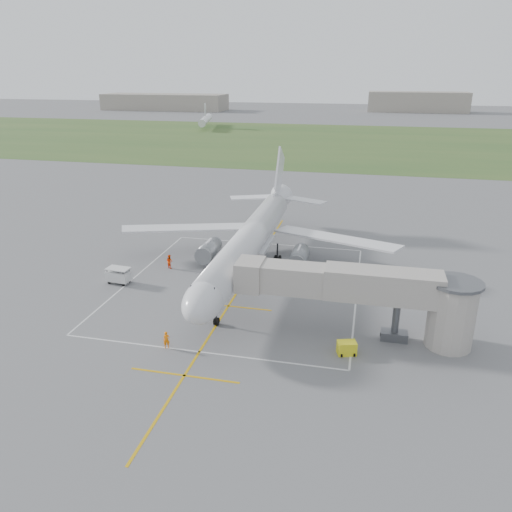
% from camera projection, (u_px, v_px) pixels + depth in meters
% --- Properties ---
extents(ground, '(700.00, 700.00, 0.00)m').
position_uv_depth(ground, '(249.00, 273.00, 65.41)').
color(ground, '#5F5F61').
rests_on(ground, ground).
extents(grass_strip, '(700.00, 120.00, 0.02)m').
position_uv_depth(grass_strip, '(332.00, 142.00, 184.04)').
color(grass_strip, '#345525').
rests_on(grass_strip, ground).
extents(apron_markings, '(28.20, 60.00, 0.01)m').
position_uv_depth(apron_markings, '(238.00, 291.00, 60.09)').
color(apron_markings, '#CD990C').
rests_on(apron_markings, ground).
extents(airliner, '(38.93, 46.75, 13.52)m').
position_uv_depth(airliner, '(250.00, 240.00, 64.55)').
color(airliner, silver).
rests_on(airliner, ground).
extents(jet_bridge, '(23.40, 5.00, 7.20)m').
position_uv_depth(jet_bridge, '(374.00, 294.00, 48.13)').
color(jet_bridge, '#AEA79E').
rests_on(jet_bridge, ground).
extents(gpu_unit, '(1.98, 1.63, 1.29)m').
position_uv_depth(gpu_unit, '(347.00, 348.00, 46.58)').
color(gpu_unit, yellow).
rests_on(gpu_unit, ground).
extents(baggage_cart, '(3.00, 1.96, 1.99)m').
position_uv_depth(baggage_cart, '(119.00, 275.00, 62.03)').
color(baggage_cart, silver).
rests_on(baggage_cart, ground).
extents(ramp_worker_nose, '(0.74, 0.64, 1.71)m').
position_uv_depth(ramp_worker_nose, '(167.00, 340.00, 47.55)').
color(ramp_worker_nose, orange).
rests_on(ramp_worker_nose, ground).
extents(ramp_worker_wing, '(1.15, 1.07, 1.89)m').
position_uv_depth(ramp_worker_wing, '(170.00, 261.00, 66.75)').
color(ramp_worker_wing, '#F84207').
rests_on(ramp_worker_wing, ground).
extents(distant_hangars, '(345.00, 49.00, 12.00)m').
position_uv_depth(distant_hangars, '(325.00, 104.00, 308.98)').
color(distant_hangars, gray).
rests_on(distant_hangars, ground).
extents(distant_aircraft, '(157.01, 38.06, 8.85)m').
position_uv_depth(distant_aircraft, '(365.00, 122.00, 215.06)').
color(distant_aircraft, silver).
rests_on(distant_aircraft, ground).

